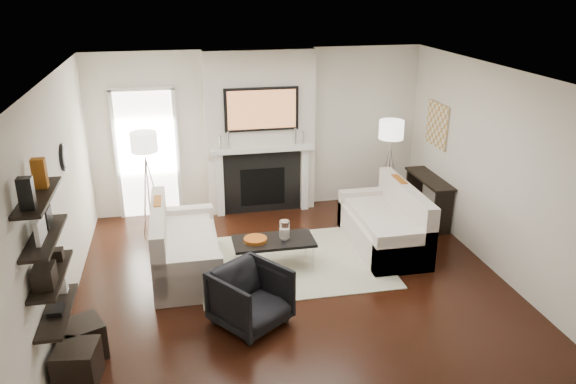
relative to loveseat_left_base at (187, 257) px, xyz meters
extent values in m
plane|color=black|center=(1.34, -0.88, -0.21)|extent=(6.00, 6.00, 0.00)
plane|color=white|center=(1.34, -0.88, 2.49)|extent=(6.00, 6.00, 0.00)
plane|color=silver|center=(1.34, 2.12, 1.14)|extent=(5.50, 0.00, 5.50)
plane|color=silver|center=(1.34, -3.88, 1.14)|extent=(5.50, 0.00, 5.50)
plane|color=silver|center=(-1.41, -0.88, 1.14)|extent=(0.00, 6.00, 6.00)
plane|color=silver|center=(4.09, -0.88, 1.14)|extent=(0.00, 6.00, 6.00)
cube|color=silver|center=(1.34, 2.00, 1.14)|extent=(1.80, 0.25, 2.70)
cube|color=black|center=(1.34, 1.86, 0.31)|extent=(1.30, 0.02, 1.04)
cube|color=black|center=(1.34, 1.86, 0.24)|extent=(0.75, 0.02, 0.65)
cube|color=white|center=(0.62, 1.83, 0.34)|extent=(0.12, 0.08, 1.10)
cube|color=white|center=(2.06, 1.83, 0.34)|extent=(0.12, 0.08, 1.10)
cube|color=white|center=(1.34, 1.81, 0.91)|extent=(1.70, 0.18, 0.07)
cube|color=black|center=(1.34, 1.84, 1.57)|extent=(1.20, 0.06, 0.70)
cube|color=#BF723F|center=(1.34, 1.80, 1.57)|extent=(1.10, 0.00, 0.62)
cylinder|color=silver|center=(0.79, 1.82, 1.09)|extent=(0.04, 0.04, 0.30)
cylinder|color=silver|center=(0.66, 1.82, 1.06)|extent=(0.04, 0.04, 0.24)
cylinder|color=silver|center=(1.89, 1.82, 1.09)|extent=(0.04, 0.04, 0.30)
cylinder|color=silver|center=(2.02, 1.82, 1.06)|extent=(0.04, 0.04, 0.24)
cube|color=white|center=(-0.51, 2.10, 0.84)|extent=(0.90, 0.02, 2.10)
cube|color=white|center=(-0.99, 2.08, 0.84)|extent=(0.06, 0.06, 2.16)
cube|color=white|center=(-0.03, 2.08, 0.84)|extent=(0.06, 0.06, 2.16)
cube|color=white|center=(-0.51, 2.08, 1.92)|extent=(1.02, 0.06, 0.06)
cube|color=#B4B194|center=(1.45, -0.06, -0.20)|extent=(2.60, 2.00, 0.01)
cube|color=beige|center=(0.00, 0.00, 0.00)|extent=(0.85, 1.80, 0.42)
cube|color=beige|center=(-0.33, 0.00, 0.32)|extent=(0.18, 1.80, 0.80)
cube|color=beige|center=(0.00, -0.81, 0.09)|extent=(0.85, 0.18, 0.60)
cube|color=beige|center=(0.00, 0.81, 0.09)|extent=(0.85, 0.18, 0.60)
cube|color=beige|center=(0.05, 0.00, 0.26)|extent=(0.63, 1.44, 0.10)
cube|color=#914E11|center=(-0.33, 0.30, 0.52)|extent=(0.10, 0.42, 0.42)
cube|color=black|center=(-0.33, -0.30, 0.51)|extent=(0.10, 0.40, 0.40)
cube|color=beige|center=(2.86, 0.18, 0.00)|extent=(0.85, 1.80, 0.42)
cube|color=beige|center=(3.20, 0.18, 0.32)|extent=(0.18, 1.80, 0.80)
cube|color=beige|center=(2.86, -0.63, 0.09)|extent=(0.85, 0.18, 0.60)
cube|color=beige|center=(2.86, 0.99, 0.09)|extent=(0.85, 0.18, 0.60)
cube|color=beige|center=(2.81, 0.18, 0.26)|extent=(0.63, 1.44, 0.10)
cube|color=#914E11|center=(3.20, 0.48, 0.52)|extent=(0.10, 0.42, 0.42)
cube|color=black|center=(3.20, -0.12, 0.51)|extent=(0.10, 0.40, 0.40)
cube|color=black|center=(1.17, -0.15, 0.19)|extent=(1.10, 0.55, 0.04)
cylinder|color=silver|center=(0.67, -0.37, -0.02)|extent=(0.02, 0.02, 0.38)
cylinder|color=silver|center=(1.67, -0.37, -0.02)|extent=(0.02, 0.02, 0.38)
cylinder|color=silver|center=(0.67, 0.07, -0.02)|extent=(0.02, 0.02, 0.38)
cylinder|color=silver|center=(1.67, 0.07, -0.02)|extent=(0.02, 0.02, 0.38)
cylinder|color=white|center=(1.32, -0.15, 0.35)|extent=(0.14, 0.14, 0.25)
cylinder|color=white|center=(1.32, -0.15, 0.29)|extent=(0.11, 0.11, 0.16)
cylinder|color=#C76A21|center=(0.92, -0.15, 0.24)|extent=(0.31, 0.31, 0.05)
imported|color=black|center=(0.68, -1.42, 0.17)|extent=(1.00, 0.99, 0.76)
cylinder|color=silver|center=(-0.51, 1.44, 0.39)|extent=(0.02, 0.02, 1.20)
cylinder|color=white|center=(-0.51, 1.44, 1.24)|extent=(0.40, 0.40, 0.30)
cylinder|color=silver|center=(-0.40, 1.44, 0.39)|extent=(0.25, 0.02, 1.23)
cylinder|color=silver|center=(-0.56, 1.54, 0.39)|extent=(0.14, 0.22, 1.23)
cylinder|color=silver|center=(-0.56, 1.35, 0.39)|extent=(0.14, 0.22, 1.23)
cylinder|color=silver|center=(3.39, 1.40, 0.39)|extent=(0.02, 0.02, 1.20)
cylinder|color=white|center=(3.39, 1.40, 1.24)|extent=(0.40, 0.40, 0.30)
cylinder|color=silver|center=(3.50, 1.40, 0.39)|extent=(0.25, 0.02, 1.23)
cylinder|color=silver|center=(3.34, 1.49, 0.39)|extent=(0.14, 0.22, 1.23)
cylinder|color=silver|center=(3.34, 1.30, 0.39)|extent=(0.14, 0.22, 1.23)
cube|color=black|center=(3.91, 0.93, 0.52)|extent=(0.35, 1.20, 0.04)
cube|color=black|center=(3.91, 0.38, 0.14)|extent=(0.30, 0.04, 0.71)
cube|color=black|center=(3.91, 1.48, 0.14)|extent=(0.30, 0.04, 0.71)
cube|color=tan|center=(4.07, 1.17, 1.34)|extent=(0.03, 0.70, 0.70)
cube|color=black|center=(-1.28, -1.88, 0.49)|extent=(0.25, 1.00, 0.03)
cube|color=black|center=(-1.28, -1.88, 0.89)|extent=(0.25, 1.00, 0.04)
cube|color=black|center=(-1.28, -1.88, 1.29)|extent=(0.25, 1.00, 0.04)
cube|color=black|center=(-1.28, -1.88, 1.69)|extent=(0.25, 1.00, 0.04)
cube|color=black|center=(-1.28, -2.22, 1.85)|extent=(0.12, 0.10, 0.28)
cube|color=#914E11|center=(-1.28, -1.69, 1.85)|extent=(0.12, 0.10, 0.28)
cube|color=white|center=(-1.28, -1.99, 1.42)|extent=(0.04, 0.30, 0.22)
cube|color=black|center=(-1.28, -1.66, 1.40)|extent=(0.04, 0.22, 0.18)
cube|color=black|center=(-1.28, -2.11, 1.01)|extent=(0.18, 0.25, 0.20)
cube|color=black|center=(-1.28, -1.60, 0.97)|extent=(0.15, 0.12, 0.12)
cube|color=black|center=(-1.28, -1.92, 0.53)|extent=(0.14, 0.20, 0.05)
cube|color=white|center=(-1.28, -1.53, 0.60)|extent=(0.10, 0.10, 0.18)
cylinder|color=black|center=(-1.39, 0.02, 1.49)|extent=(0.04, 0.34, 0.34)
cylinder|color=white|center=(-1.36, 0.02, 1.49)|extent=(0.01, 0.29, 0.29)
cube|color=black|center=(-1.13, -1.66, -0.01)|extent=(0.53, 0.53, 0.40)
cube|color=black|center=(-1.13, -2.07, -0.01)|extent=(0.45, 0.45, 0.40)
camera|label=1|loc=(-0.01, -6.92, 3.52)|focal=35.00mm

